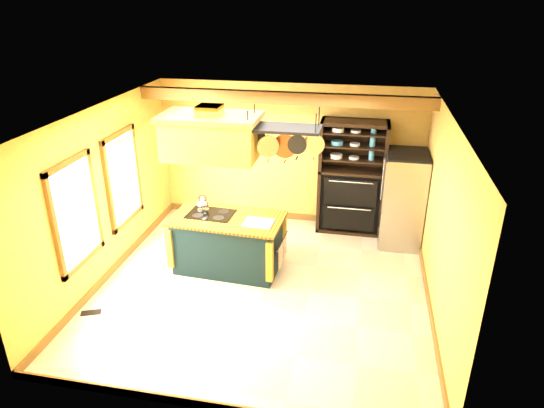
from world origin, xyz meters
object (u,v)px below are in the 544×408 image
(kitchen_island, at_px, (228,242))
(pot_rack, at_px, (284,135))
(hutch, at_px, (351,188))
(range_hood, at_px, (211,135))
(refrigerator, at_px, (402,201))

(kitchen_island, distance_m, pot_rack, 2.05)
(kitchen_island, bearing_deg, hutch, 47.74)
(pot_rack, bearing_deg, kitchen_island, -179.28)
(kitchen_island, relative_size, pot_rack, 1.59)
(pot_rack, bearing_deg, range_hood, -179.37)
(refrigerator, bearing_deg, range_hood, -154.00)
(kitchen_island, height_order, hutch, hutch)
(kitchen_island, bearing_deg, pot_rack, 4.16)
(kitchen_island, distance_m, range_hood, 1.79)
(kitchen_island, height_order, refrigerator, refrigerator)
(kitchen_island, relative_size, range_hood, 1.24)
(range_hood, relative_size, hutch, 0.69)
(range_hood, xyz_separation_m, refrigerator, (2.99, 1.46, -1.44))
(range_hood, xyz_separation_m, pot_rack, (1.10, 0.01, 0.06))
(pot_rack, distance_m, hutch, 2.53)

